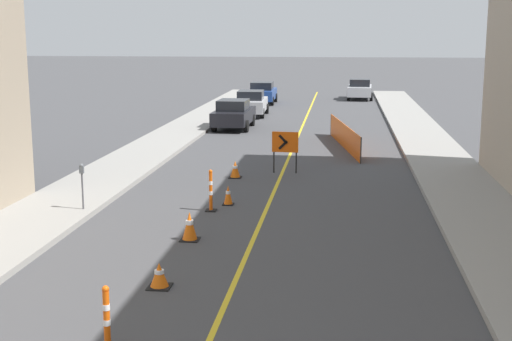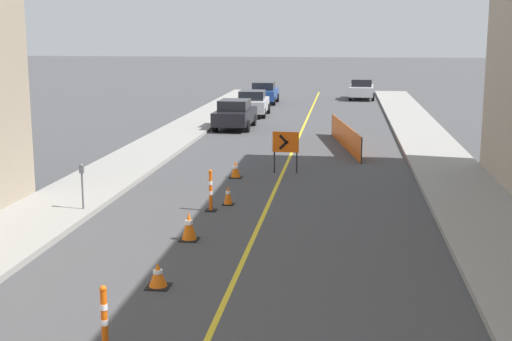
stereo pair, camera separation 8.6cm
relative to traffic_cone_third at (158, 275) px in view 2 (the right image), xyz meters
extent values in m
cube|color=gold|center=(1.49, 18.51, -0.25)|extent=(0.12, 60.99, 0.01)
cube|color=gray|center=(-4.65, 18.51, -0.18)|extent=(2.65, 60.99, 0.16)
cube|color=gray|center=(7.63, 18.51, -0.18)|extent=(2.65, 60.99, 0.16)
cube|color=black|center=(0.00, 0.00, -0.24)|extent=(0.47, 0.47, 0.03)
cone|color=orange|center=(0.00, 0.00, 0.02)|extent=(0.38, 0.38, 0.50)
cylinder|color=white|center=(0.00, 0.00, 0.08)|extent=(0.20, 0.20, 0.08)
cube|color=black|center=(-0.09, 3.40, -0.24)|extent=(0.47, 0.47, 0.03)
cone|color=orange|center=(-0.09, 3.40, 0.12)|extent=(0.38, 0.38, 0.70)
cylinder|color=white|center=(-0.09, 3.40, 0.21)|extent=(0.20, 0.20, 0.11)
cube|color=black|center=(0.27, 7.24, -0.24)|extent=(0.33, 0.33, 0.03)
cone|color=orange|center=(0.27, 7.24, 0.05)|extent=(0.27, 0.27, 0.57)
cylinder|color=white|center=(0.27, 7.24, 0.12)|extent=(0.14, 0.14, 0.09)
cube|color=black|center=(-0.12, 11.30, -0.24)|extent=(0.45, 0.45, 0.03)
cone|color=orange|center=(-0.12, 11.30, 0.06)|extent=(0.36, 0.36, 0.59)
cylinder|color=white|center=(-0.12, 11.30, 0.13)|extent=(0.19, 0.19, 0.09)
cylinder|color=#EF560C|center=(-0.11, -2.96, 0.27)|extent=(0.11, 0.11, 0.99)
cylinder|color=white|center=(-0.11, -2.96, 0.22)|extent=(0.12, 0.12, 0.10)
cylinder|color=white|center=(-0.11, -2.96, 0.49)|extent=(0.12, 0.12, 0.10)
sphere|color=#EF560C|center=(-0.11, -2.96, 0.80)|extent=(0.12, 0.12, 0.12)
cube|color=black|center=(-0.11, 6.41, -0.24)|extent=(0.31, 0.31, 0.04)
cylinder|color=#EF560C|center=(-0.11, 6.41, 0.34)|extent=(0.10, 0.10, 1.12)
cylinder|color=white|center=(-0.11, 6.41, 0.28)|extent=(0.11, 0.11, 0.11)
cylinder|color=white|center=(-0.11, 6.41, 0.58)|extent=(0.11, 0.11, 0.11)
sphere|color=#EF560C|center=(-0.11, 6.41, 0.92)|extent=(0.11, 0.11, 0.11)
cube|color=#EF560C|center=(1.59, 12.41, 0.90)|extent=(0.98, 0.14, 0.76)
cube|color=black|center=(1.52, 12.37, 1.01)|extent=(0.36, 0.05, 0.36)
cube|color=black|center=(1.52, 12.37, 0.80)|extent=(0.36, 0.05, 0.36)
cylinder|color=black|center=(1.17, 12.41, 0.13)|extent=(0.06, 0.06, 0.78)
cylinder|color=black|center=(2.01, 12.41, 0.13)|extent=(0.06, 0.06, 0.78)
cube|color=#EF560C|center=(3.78, 18.66, 0.28)|extent=(1.34, 8.07, 1.07)
cylinder|color=#262626|center=(4.44, 14.62, 0.28)|extent=(0.05, 0.05, 1.07)
cylinder|color=#262626|center=(3.12, 22.69, 0.28)|extent=(0.05, 0.05, 1.07)
cube|color=black|center=(-2.16, 24.44, 0.42)|extent=(1.90, 4.34, 0.72)
cube|color=black|center=(-2.16, 24.23, 1.06)|extent=(1.58, 1.97, 0.55)
cylinder|color=black|center=(-3.02, 25.78, 0.06)|extent=(0.24, 0.65, 0.64)
cylinder|color=black|center=(-1.31, 25.78, 0.06)|extent=(0.24, 0.65, 0.64)
cylinder|color=black|center=(-3.02, 23.11, 0.06)|extent=(0.24, 0.65, 0.64)
cylinder|color=black|center=(-1.31, 23.11, 0.06)|extent=(0.24, 0.65, 0.64)
cube|color=#B7B7BC|center=(-2.00, 30.58, 0.42)|extent=(1.95, 4.36, 0.72)
cube|color=black|center=(-2.00, 30.37, 1.06)|extent=(1.60, 1.99, 0.55)
cylinder|color=black|center=(-2.85, 31.92, 0.06)|extent=(0.24, 0.65, 0.64)
cylinder|color=black|center=(-1.14, 31.92, 0.06)|extent=(0.24, 0.65, 0.64)
cylinder|color=black|center=(-2.85, 29.25, 0.06)|extent=(0.24, 0.65, 0.64)
cylinder|color=black|center=(-1.14, 29.25, 0.06)|extent=(0.24, 0.65, 0.64)
cube|color=navy|center=(-2.15, 38.38, 0.42)|extent=(1.85, 4.32, 0.72)
cube|color=black|center=(-2.15, 38.16, 1.06)|extent=(1.55, 1.95, 0.55)
cylinder|color=black|center=(-3.01, 39.71, 0.06)|extent=(0.23, 0.64, 0.64)
cylinder|color=black|center=(-1.30, 39.71, 0.06)|extent=(0.23, 0.64, 0.64)
cylinder|color=black|center=(-3.01, 37.05, 0.06)|extent=(0.23, 0.64, 0.64)
cylinder|color=black|center=(-1.30, 37.05, 0.06)|extent=(0.23, 0.64, 0.64)
cube|color=#B7B7BC|center=(5.01, 42.68, 0.42)|extent=(1.98, 4.37, 0.72)
cube|color=black|center=(5.01, 42.46, 1.06)|extent=(1.61, 2.00, 0.55)
cylinder|color=black|center=(4.15, 44.01, 0.06)|extent=(0.25, 0.65, 0.64)
cylinder|color=black|center=(5.86, 44.01, 0.06)|extent=(0.25, 0.65, 0.64)
cylinder|color=black|center=(4.15, 41.35, 0.06)|extent=(0.25, 0.65, 0.64)
cylinder|color=black|center=(5.86, 41.35, 0.06)|extent=(0.25, 0.65, 0.64)
cylinder|color=#4C4C51|center=(-3.67, 5.56, 0.43)|extent=(0.05, 0.05, 1.05)
cube|color=#565B60|center=(-3.67, 5.56, 1.06)|extent=(0.12, 0.10, 0.22)
sphere|color=#565B60|center=(-3.67, 5.56, 1.17)|extent=(0.11, 0.11, 0.11)
camera|label=1|loc=(3.64, -13.58, 4.90)|focal=50.00mm
camera|label=2|loc=(3.72, -13.57, 4.90)|focal=50.00mm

